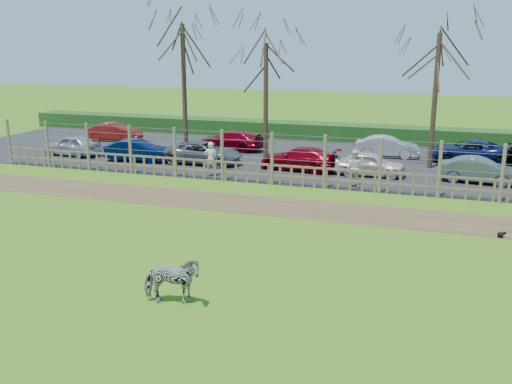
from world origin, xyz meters
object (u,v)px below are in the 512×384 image
(crow, at_px, (501,235))
(car_1, at_px, (137,150))
(tree_mid, at_px, (266,73))
(car_12, at_px, (468,151))
(visitor_a, at_px, (211,159))
(car_9, at_px, (231,140))
(car_2, at_px, (204,153))
(tree_right, at_px, (437,68))
(car_4, at_px, (370,164))
(car_0, at_px, (72,145))
(tree_left, at_px, (183,59))
(zebra, at_px, (172,281))
(car_7, at_px, (115,132))
(visitor_b, at_px, (354,168))
(car_11, at_px, (387,147))
(car_3, at_px, (299,159))
(car_5, at_px, (479,170))

(crow, height_order, car_1, car_1)
(tree_mid, relative_size, car_12, 1.58)
(visitor_a, distance_m, car_1, 5.76)
(car_9, bearing_deg, car_2, 5.14)
(tree_right, distance_m, car_2, 13.04)
(car_4, distance_m, car_12, 7.02)
(car_0, bearing_deg, tree_right, 102.95)
(crow, relative_size, car_12, 0.07)
(tree_left, xyz_separation_m, visitor_a, (3.13, -3.83, -4.71))
(tree_left, distance_m, tree_right, 13.59)
(zebra, relative_size, car_7, 0.42)
(visitor_b, bearing_deg, car_1, 0.14)
(tree_right, height_order, zebra, tree_right)
(car_2, bearing_deg, car_12, -69.60)
(tree_mid, bearing_deg, car_1, -158.09)
(car_1, bearing_deg, zebra, -153.57)
(car_2, bearing_deg, car_0, 92.66)
(car_11, bearing_deg, car_2, 115.36)
(tree_mid, relative_size, car_9, 1.65)
(crow, height_order, car_7, car_7)
(visitor_a, relative_size, car_12, 0.40)
(car_4, bearing_deg, car_1, 91.62)
(car_7, xyz_separation_m, car_9, (8.71, -0.76, 0.00))
(car_4, xyz_separation_m, car_11, (0.37, 5.17, 0.00))
(car_3, bearing_deg, car_2, -82.72)
(car_4, relative_size, car_9, 0.85)
(tree_right, height_order, car_12, tree_right)
(car_0, relative_size, car_11, 0.97)
(tree_mid, bearing_deg, car_2, -143.44)
(zebra, distance_m, car_2, 17.41)
(car_0, bearing_deg, zebra, 46.52)
(zebra, height_order, crow, zebra)
(car_3, distance_m, car_5, 8.83)
(car_1, height_order, car_12, same)
(visitor_b, relative_size, car_4, 0.49)
(zebra, distance_m, visitor_b, 13.96)
(crow, bearing_deg, car_7, 150.43)
(tree_right, distance_m, car_7, 21.25)
(car_7, distance_m, car_12, 22.57)
(car_9, height_order, car_11, same)
(visitor_a, xyz_separation_m, car_4, (7.54, 2.53, -0.26))
(car_2, distance_m, car_9, 4.28)
(visitor_b, distance_m, car_9, 11.04)
(crow, xyz_separation_m, car_3, (-9.18, 8.19, 0.53))
(car_2, distance_m, car_11, 10.70)
(car_9, bearing_deg, car_7, -89.63)
(tree_left, relative_size, car_9, 1.90)
(visitor_b, xyz_separation_m, car_5, (5.58, 2.54, -0.26))
(car_11, bearing_deg, car_12, -93.34)
(zebra, relative_size, car_9, 0.37)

